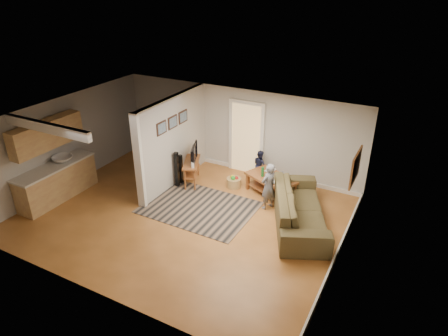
{
  "coord_description": "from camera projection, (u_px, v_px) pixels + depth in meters",
  "views": [
    {
      "loc": [
        4.76,
        -6.92,
        5.44
      ],
      "look_at": [
        0.67,
        0.85,
        1.1
      ],
      "focal_mm": 32.0,
      "sensor_mm": 36.0,
      "label": 1
    }
  ],
  "objects": [
    {
      "name": "ground",
      "position": [
        184.0,
        216.0,
        9.89
      ],
      "size": [
        7.5,
        7.5,
        0.0
      ],
      "primitive_type": "plane",
      "color": "brown",
      "rests_on": "ground"
    },
    {
      "name": "speaker_right",
      "position": [
        181.0,
        169.0,
        11.23
      ],
      "size": [
        0.09,
        0.09,
        0.87
      ],
      "primitive_type": "cube",
      "rotation": [
        0.0,
        0.0,
        -0.05
      ],
      "color": "black",
      "rests_on": "ground"
    },
    {
      "name": "child",
      "position": [
        267.0,
        207.0,
        10.23
      ],
      "size": [
        0.46,
        0.53,
        1.24
      ],
      "primitive_type": "imported",
      "rotation": [
        0.0,
        0.0,
        -1.99
      ],
      "color": "slate",
      "rests_on": "ground"
    },
    {
      "name": "toy_basket",
      "position": [
        234.0,
        182.0,
        11.14
      ],
      "size": [
        0.41,
        0.41,
        0.37
      ],
      "color": "olive",
      "rests_on": "ground"
    },
    {
      "name": "room_shell",
      "position": [
        155.0,
        148.0,
        10.03
      ],
      "size": [
        7.54,
        6.02,
        2.52
      ],
      "color": "#BBB9B3",
      "rests_on": "ground"
    },
    {
      "name": "sofa",
      "position": [
        298.0,
        222.0,
        9.62
      ],
      "size": [
        2.17,
        3.03,
        0.82
      ],
      "primitive_type": "imported",
      "rotation": [
        0.0,
        0.0,
        1.99
      ],
      "color": "#453A22",
      "rests_on": "ground"
    },
    {
      "name": "toddler",
      "position": [
        259.0,
        178.0,
        11.67
      ],
      "size": [
        0.54,
        0.53,
        0.88
      ],
      "primitive_type": "imported",
      "rotation": [
        0.0,
        0.0,
        2.47
      ],
      "color": "#1D203C",
      "rests_on": "ground"
    },
    {
      "name": "speaker_left",
      "position": [
        177.0,
        170.0,
        11.03
      ],
      "size": [
        0.11,
        0.11,
        1.03
      ],
      "primitive_type": "cube",
      "rotation": [
        0.0,
        0.0,
        0.09
      ],
      "color": "black",
      "rests_on": "ground"
    },
    {
      "name": "coffee_table",
      "position": [
        272.0,
        181.0,
        10.67
      ],
      "size": [
        1.54,
        1.27,
        0.79
      ],
      "rotation": [
        0.0,
        0.0,
        -0.44
      ],
      "color": "brown",
      "rests_on": "ground"
    },
    {
      "name": "tv_console",
      "position": [
        192.0,
        163.0,
        11.18
      ],
      "size": [
        0.8,
        1.12,
        0.9
      ],
      "rotation": [
        0.0,
        0.0,
        0.43
      ],
      "color": "brown",
      "rests_on": "ground"
    },
    {
      "name": "area_rug",
      "position": [
        199.0,
        207.0,
        10.23
      ],
      "size": [
        2.78,
        2.05,
        0.01
      ],
      "primitive_type": "cube",
      "rotation": [
        0.0,
        0.0,
        -0.01
      ],
      "color": "black",
      "rests_on": "ground"
    }
  ]
}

